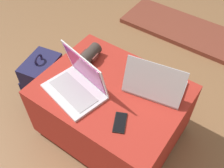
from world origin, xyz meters
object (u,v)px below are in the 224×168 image
(cell_phone, at_px, (120,122))
(backpack, at_px, (43,81))
(laptop_near, at_px, (78,84))
(wrist_brace, at_px, (89,55))
(laptop_far, at_px, (155,85))

(cell_phone, distance_m, backpack, 0.84)
(laptop_near, bearing_deg, backpack, -176.77)
(cell_phone, relative_size, backpack, 0.32)
(wrist_brace, bearing_deg, laptop_near, -66.11)
(laptop_near, xyz_separation_m, cell_phone, (0.33, -0.05, -0.05))
(laptop_near, distance_m, backpack, 0.56)
(laptop_far, height_order, cell_phone, laptop_far)
(wrist_brace, bearing_deg, cell_phone, -33.67)
(laptop_far, bearing_deg, backpack, 2.07)
(cell_phone, bearing_deg, laptop_near, 145.91)
(laptop_far, relative_size, backpack, 0.82)
(backpack, relative_size, wrist_brace, 2.47)
(backpack, bearing_deg, laptop_far, 91.70)
(laptop_near, relative_size, laptop_far, 1.04)
(laptop_near, height_order, backpack, laptop_near)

